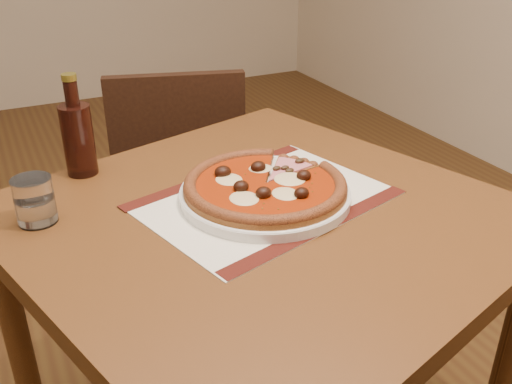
# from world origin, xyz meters

# --- Properties ---
(table) EXTENTS (1.00, 1.00, 0.75)m
(table) POSITION_xyz_m (0.57, -0.20, 0.65)
(table) COLOR brown
(table) RESTS_ON ground
(chair_far) EXTENTS (0.48, 0.48, 0.82)m
(chair_far) POSITION_xyz_m (0.68, 0.58, 0.47)
(chair_far) COLOR black
(chair_far) RESTS_ON ground
(placemat) EXTENTS (0.49, 0.41, 0.00)m
(placemat) POSITION_xyz_m (0.60, -0.16, 0.75)
(placemat) COLOR silver
(placemat) RESTS_ON table
(plate) EXTENTS (0.31, 0.31, 0.02)m
(plate) POSITION_xyz_m (0.60, -0.16, 0.76)
(plate) COLOR white
(plate) RESTS_ON placemat
(pizza) EXTENTS (0.30, 0.30, 0.04)m
(pizza) POSITION_xyz_m (0.60, -0.16, 0.78)
(pizza) COLOR #9F5E26
(pizza) RESTS_ON plate
(ham_slice) EXTENTS (0.13, 0.10, 0.02)m
(ham_slice) POSITION_xyz_m (0.67, -0.10, 0.78)
(ham_slice) COLOR #9F5E26
(ham_slice) RESTS_ON plate
(water_glass) EXTENTS (0.08, 0.08, 0.08)m
(water_glass) POSITION_xyz_m (0.22, -0.06, 0.79)
(water_glass) COLOR white
(water_glass) RESTS_ON table
(bottle) EXTENTS (0.06, 0.06, 0.20)m
(bottle) POSITION_xyz_m (0.32, 0.10, 0.83)
(bottle) COLOR #36140D
(bottle) RESTS_ON table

